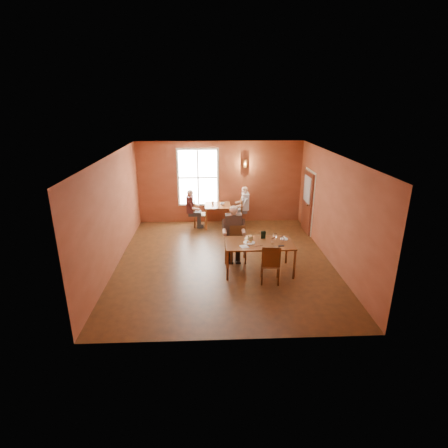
{
  "coord_description": "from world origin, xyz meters",
  "views": [
    {
      "loc": [
        -0.41,
        -9.07,
        4.34
      ],
      "look_at": [
        0.0,
        0.2,
        1.05
      ],
      "focal_mm": 28.0,
      "sensor_mm": 36.0,
      "label": 1
    }
  ],
  "objects_px": {
    "second_table": "(218,216)",
    "chair_diner_maroon": "(200,214)",
    "main_table": "(259,257)",
    "chair_diner_white": "(236,213)",
    "diner_maroon": "(199,209)",
    "diner_white": "(237,207)",
    "diner_main": "(238,237)",
    "chair_empty": "(270,263)",
    "chair_diner_main": "(238,245)"
  },
  "relations": [
    {
      "from": "main_table",
      "to": "chair_diner_main",
      "type": "bearing_deg",
      "value": 127.57
    },
    {
      "from": "second_table",
      "to": "diner_maroon",
      "type": "bearing_deg",
      "value": 180.0
    },
    {
      "from": "diner_main",
      "to": "chair_diner_maroon",
      "type": "distance_m",
      "value": 3.25
    },
    {
      "from": "main_table",
      "to": "chair_diner_white",
      "type": "bearing_deg",
      "value": 95.25
    },
    {
      "from": "chair_empty",
      "to": "second_table",
      "type": "bearing_deg",
      "value": 112.89
    },
    {
      "from": "second_table",
      "to": "diner_maroon",
      "type": "xyz_separation_m",
      "value": [
        -0.68,
        0.0,
        0.27
      ]
    },
    {
      "from": "diner_maroon",
      "to": "chair_diner_white",
      "type": "bearing_deg",
      "value": 90.0
    },
    {
      "from": "main_table",
      "to": "diner_white",
      "type": "xyz_separation_m",
      "value": [
        -0.31,
        3.65,
        0.28
      ]
    },
    {
      "from": "diner_main",
      "to": "second_table",
      "type": "bearing_deg",
      "value": -80.89
    },
    {
      "from": "chair_diner_white",
      "to": "second_table",
      "type": "bearing_deg",
      "value": 90.0
    },
    {
      "from": "chair_empty",
      "to": "diner_white",
      "type": "height_order",
      "value": "diner_white"
    },
    {
      "from": "chair_diner_maroon",
      "to": "diner_maroon",
      "type": "distance_m",
      "value": 0.2
    },
    {
      "from": "main_table",
      "to": "second_table",
      "type": "distance_m",
      "value": 3.78
    },
    {
      "from": "second_table",
      "to": "diner_white",
      "type": "distance_m",
      "value": 0.74
    },
    {
      "from": "main_table",
      "to": "chair_empty",
      "type": "height_order",
      "value": "chair_empty"
    },
    {
      "from": "chair_diner_white",
      "to": "diner_white",
      "type": "xyz_separation_m",
      "value": [
        0.03,
        0.0,
        0.2
      ]
    },
    {
      "from": "diner_main",
      "to": "chair_diner_white",
      "type": "height_order",
      "value": "diner_main"
    },
    {
      "from": "diner_main",
      "to": "diner_maroon",
      "type": "bearing_deg",
      "value": -68.94
    },
    {
      "from": "main_table",
      "to": "diner_maroon",
      "type": "relative_size",
      "value": 1.33
    },
    {
      "from": "chair_empty",
      "to": "chair_diner_white",
      "type": "height_order",
      "value": "chair_empty"
    },
    {
      "from": "diner_main",
      "to": "chair_diner_maroon",
      "type": "relative_size",
      "value": 1.6
    },
    {
      "from": "diner_main",
      "to": "second_table",
      "type": "relative_size",
      "value": 1.67
    },
    {
      "from": "diner_main",
      "to": "diner_white",
      "type": "height_order",
      "value": "diner_main"
    },
    {
      "from": "diner_main",
      "to": "chair_diner_white",
      "type": "distance_m",
      "value": 3.04
    },
    {
      "from": "chair_empty",
      "to": "diner_main",
      "type": "bearing_deg",
      "value": 128.0
    },
    {
      "from": "second_table",
      "to": "diner_main",
      "type": "bearing_deg",
      "value": -80.89
    },
    {
      "from": "chair_empty",
      "to": "chair_diner_maroon",
      "type": "xyz_separation_m",
      "value": [
        -1.85,
        4.21,
        -0.04
      ]
    },
    {
      "from": "chair_empty",
      "to": "chair_diner_white",
      "type": "distance_m",
      "value": 4.25
    },
    {
      "from": "chair_diner_white",
      "to": "diner_maroon",
      "type": "distance_m",
      "value": 1.34
    },
    {
      "from": "diner_main",
      "to": "diner_white",
      "type": "distance_m",
      "value": 3.03
    },
    {
      "from": "main_table",
      "to": "second_table",
      "type": "bearing_deg",
      "value": 105.12
    },
    {
      "from": "diner_main",
      "to": "diner_maroon",
      "type": "distance_m",
      "value": 3.24
    },
    {
      "from": "main_table",
      "to": "chair_diner_maroon",
      "type": "distance_m",
      "value": 4.0
    },
    {
      "from": "chair_diner_main",
      "to": "diner_maroon",
      "type": "xyz_separation_m",
      "value": [
        -1.17,
        3.0,
        0.17
      ]
    },
    {
      "from": "second_table",
      "to": "chair_diner_maroon",
      "type": "distance_m",
      "value": 0.65
    },
    {
      "from": "main_table",
      "to": "diner_white",
      "type": "relative_size",
      "value": 1.28
    },
    {
      "from": "chair_empty",
      "to": "chair_diner_maroon",
      "type": "relative_size",
      "value": 1.08
    },
    {
      "from": "chair_diner_main",
      "to": "chair_empty",
      "type": "relative_size",
      "value": 0.99
    },
    {
      "from": "chair_diner_white",
      "to": "diner_white",
      "type": "height_order",
      "value": "diner_white"
    },
    {
      "from": "second_table",
      "to": "chair_diner_maroon",
      "type": "bearing_deg",
      "value": 180.0
    },
    {
      "from": "chair_empty",
      "to": "chair_diner_white",
      "type": "relative_size",
      "value": 1.03
    },
    {
      "from": "chair_diner_maroon",
      "to": "diner_maroon",
      "type": "xyz_separation_m",
      "value": [
        -0.03,
        0.0,
        0.2
      ]
    },
    {
      "from": "second_table",
      "to": "diner_white",
      "type": "xyz_separation_m",
      "value": [
        0.68,
        0.0,
        0.3
      ]
    },
    {
      "from": "diner_white",
      "to": "chair_diner_white",
      "type": "bearing_deg",
      "value": 90.0
    },
    {
      "from": "diner_main",
      "to": "diner_maroon",
      "type": "height_order",
      "value": "diner_main"
    },
    {
      "from": "chair_diner_main",
      "to": "chair_diner_maroon",
      "type": "xyz_separation_m",
      "value": [
        -1.14,
        3.0,
        -0.03
      ]
    },
    {
      "from": "chair_diner_maroon",
      "to": "diner_maroon",
      "type": "relative_size",
      "value": 0.7
    },
    {
      "from": "chair_empty",
      "to": "second_table",
      "type": "height_order",
      "value": "chair_empty"
    },
    {
      "from": "main_table",
      "to": "chair_diner_white",
      "type": "distance_m",
      "value": 3.66
    },
    {
      "from": "diner_maroon",
      "to": "diner_white",
      "type": "bearing_deg",
      "value": 90.0
    }
  ]
}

